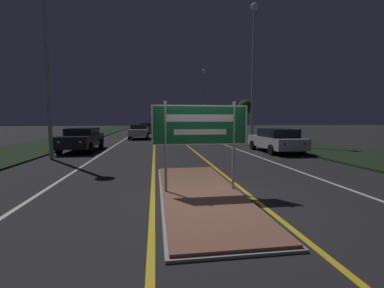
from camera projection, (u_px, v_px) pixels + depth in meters
name	position (u px, v px, depth m)	size (l,w,h in m)	color
ground_plane	(204.00, 200.00, 6.25)	(160.00, 160.00, 0.00)	#232326
median_island	(200.00, 192.00, 6.78)	(2.10, 6.47, 0.10)	#999993
verge_left	(68.00, 140.00, 24.61)	(5.00, 100.00, 0.08)	black
verge_right	(256.00, 138.00, 27.30)	(5.00, 100.00, 0.08)	black
centre_line_yellow_left	(155.00, 136.00, 30.71)	(0.12, 70.00, 0.01)	gold
centre_line_yellow_right	(175.00, 136.00, 31.06)	(0.12, 70.00, 0.01)	gold
lane_line_white_left	(129.00, 136.00, 30.29)	(0.12, 70.00, 0.01)	silver
lane_line_white_right	(199.00, 136.00, 31.48)	(0.12, 70.00, 0.01)	silver
edge_line_white_left	(103.00, 136.00, 29.87)	(0.10, 70.00, 0.01)	silver
edge_line_white_right	(223.00, 135.00, 31.91)	(0.10, 70.00, 0.01)	silver
highway_sign	(200.00, 128.00, 6.61)	(2.49, 0.07, 2.32)	#9E9E99
streetlight_left_near	(45.00, 30.00, 12.04)	(0.62, 0.62, 8.76)	#9E9E99
streetlight_right_near	(254.00, 52.00, 19.70)	(0.58, 0.58, 10.75)	#9E9E99
streetlight_right_far	(204.00, 90.00, 39.75)	(0.57, 0.57, 9.73)	#9E9E99
car_receding_0	(276.00, 140.00, 15.41)	(1.97, 4.48, 1.41)	#B7B7BC
car_receding_1	(189.00, 131.00, 26.87)	(1.92, 4.52, 1.39)	black
car_receding_2	(182.00, 128.00, 37.99)	(1.90, 4.45, 1.35)	maroon
car_approaching_0	(82.00, 139.00, 16.02)	(1.92, 4.74, 1.42)	black
car_approaching_1	(139.00, 131.00, 26.20)	(1.89, 4.27, 1.44)	silver
car_approaching_2	(146.00, 128.00, 37.99)	(1.84, 4.71, 1.46)	#4C514C
warning_sign	(254.00, 123.00, 27.71)	(0.60, 0.06, 2.49)	#9E9E99
roadside_palm_right	(245.00, 107.00, 32.26)	(1.81, 1.81, 4.39)	#4C3823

